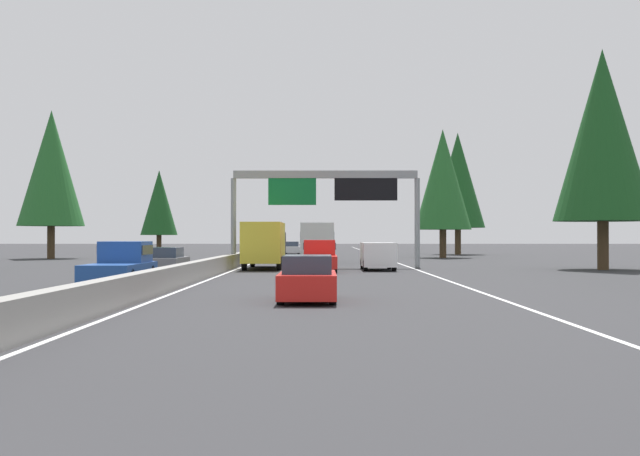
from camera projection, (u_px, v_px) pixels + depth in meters
ground_plane at (254, 261)px, 65.60m from camera, size 320.00×320.00×0.00m
median_barrier at (267, 251)px, 85.61m from camera, size 180.00×0.56×0.90m
shoulder_stripe_right at (384, 258)px, 75.56m from camera, size 160.00×0.16×0.01m
shoulder_stripe_median at (266, 258)px, 75.60m from camera, size 160.00×0.16×0.01m
sign_gantry_overhead at (328, 190)px, 53.01m from camera, size 0.50×12.68×6.48m
sedan_near_center at (308, 280)px, 25.31m from camera, size 4.40×1.80×1.47m
pickup_distant_a at (320, 256)px, 46.76m from camera, size 5.60×2.00×1.86m
minivan_distant_b at (378, 255)px, 48.85m from camera, size 5.00×1.95×1.69m
sedan_far_right at (292, 248)px, 94.87m from camera, size 4.40×1.80×1.47m
box_truck_mid_right at (265, 244)px, 50.90m from camera, size 8.50×2.40×2.95m
sedan_mid_center at (322, 245)px, 124.46m from camera, size 4.40×1.80×1.47m
bus_mid_left at (318, 241)px, 64.28m from camera, size 11.50×2.55×3.10m
oncoming_near at (122, 264)px, 33.34m from camera, size 5.60×2.00×1.86m
oncoming_far at (167, 261)px, 43.92m from camera, size 4.40×1.80×1.47m
conifer_right_near at (603, 135)px, 49.26m from camera, size 6.06×6.06×13.78m
conifer_right_mid at (443, 180)px, 76.82m from camera, size 5.50×5.50×12.51m
conifer_right_far at (458, 180)px, 90.93m from camera, size 6.18×6.18×14.04m
conifer_left_mid at (51, 168)px, 73.87m from camera, size 6.11×6.11×13.89m
conifer_left_far at (159, 203)px, 97.33m from camera, size 4.51×4.51×10.25m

